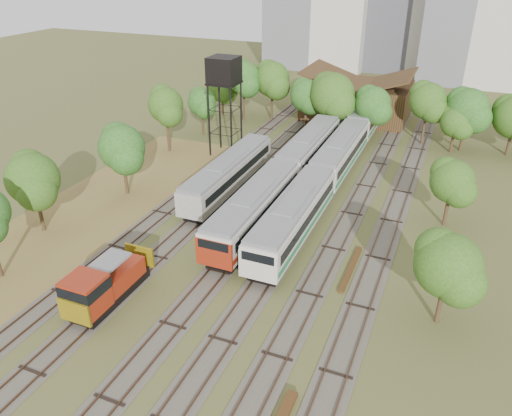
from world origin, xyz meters
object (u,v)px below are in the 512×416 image
at_px(railcar_red_set, 285,175).
at_px(shunter_locomotive, 102,286).
at_px(water_tower, 224,73).
at_px(railcar_green_set, 340,154).

xyz_separation_m(railcar_red_set, shunter_locomotive, (-6.00, -23.76, -0.45)).
relative_size(railcar_red_set, water_tower, 2.77).
bearing_deg(shunter_locomotive, water_tower, 99.28).
height_order(railcar_green_set, shunter_locomotive, railcar_green_set).
distance_m(railcar_green_set, water_tower, 17.42).
xyz_separation_m(railcar_green_set, water_tower, (-15.27, 0.06, 8.38)).
bearing_deg(water_tower, railcar_green_set, -0.24).
xyz_separation_m(railcar_red_set, railcar_green_set, (4.00, 8.43, 0.00)).
xyz_separation_m(railcar_green_set, shunter_locomotive, (-10.00, -32.20, -0.45)).
bearing_deg(railcar_green_set, shunter_locomotive, -107.25).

